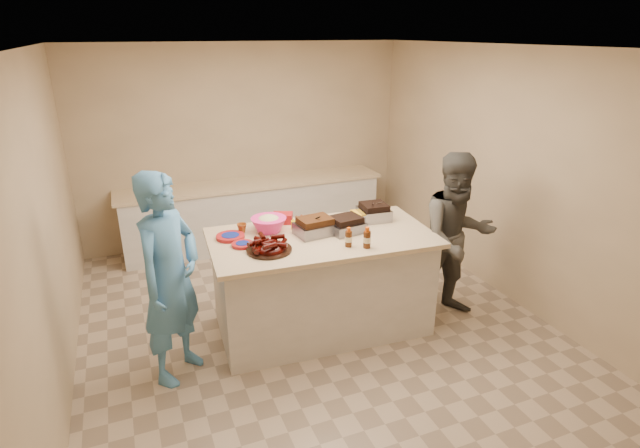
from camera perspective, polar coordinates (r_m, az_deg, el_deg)
name	(u,v)px	position (r m, az deg, el deg)	size (l,w,h in m)	color
room	(311,320)	(5.32, -1.05, -10.90)	(4.50, 5.00, 2.70)	tan
back_counter	(254,213)	(7.02, -7.52, 1.26)	(3.60, 0.64, 0.90)	silver
island	(322,326)	(5.22, 0.21, -11.57)	(2.12, 1.12, 1.00)	silver
rib_platter	(269,251)	(4.45, -5.82, -3.07)	(0.41, 0.41, 0.16)	#390501
pulled_pork_tray	(315,234)	(4.78, -0.58, -1.17)	(0.36, 0.27, 0.11)	#47230F
brisket_tray	(346,232)	(4.84, 2.97, -0.88)	(0.32, 0.27, 0.10)	black
roasting_pan	(374,219)	(5.18, 6.15, 0.54)	(0.29, 0.29, 0.12)	gray
coleslaw_bowl	(269,231)	(4.87, -5.84, -0.83)	(0.34, 0.34, 0.24)	#EF2987
sausage_plate	(309,223)	(5.05, -1.22, 0.11)	(0.27, 0.27, 0.04)	silver
mac_cheese_dish	(365,218)	(5.20, 5.18, 0.64)	(0.30, 0.22, 0.08)	yellow
bbq_bottle_a	(367,248)	(4.51, 5.36, -2.70)	(0.07, 0.07, 0.20)	#431F0A
bbq_bottle_b	(348,246)	(4.52, 3.26, -2.57)	(0.06, 0.06, 0.18)	#431F0A
mustard_bottle	(293,229)	(4.90, -3.06, -0.63)	(0.04, 0.04, 0.12)	yellow
sauce_bowl	(303,231)	(4.86, -2.00, -0.79)	(0.12, 0.04, 0.12)	silver
plate_stack_large	(231,238)	(4.76, -10.19, -1.62)	(0.27, 0.27, 0.03)	maroon
plate_stack_small	(243,246)	(4.58, -8.82, -2.50)	(0.20, 0.20, 0.03)	maroon
plastic_cup	(242,232)	(4.88, -8.88, -0.94)	(0.09, 0.09, 0.09)	#934918
basket_stack	(283,223)	(5.08, -4.28, 0.17)	(0.20, 0.15, 0.10)	maroon
guest_blue	(181,371)	(4.79, -15.55, -15.86)	(0.67, 1.84, 0.44)	#4989C1
guest_gray	(448,313)	(5.61, 14.40, -9.78)	(0.85, 1.75, 0.66)	#4C4A45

